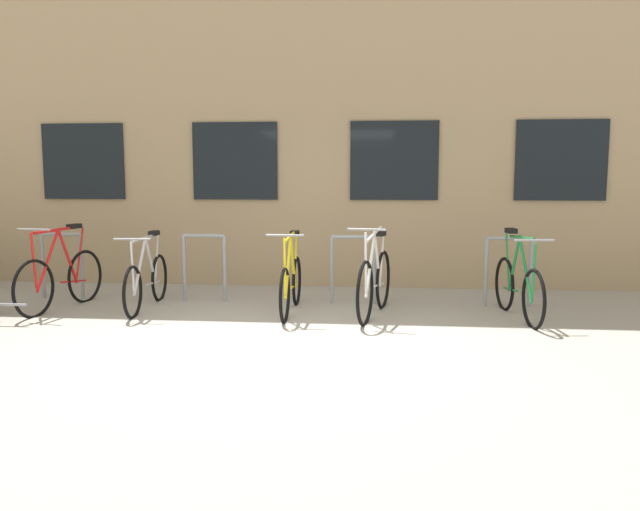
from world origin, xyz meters
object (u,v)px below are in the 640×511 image
bicycle_white (375,282)px  bicycle_yellow (291,283)px  bicycle_green (518,286)px  bicycle_silver (147,280)px  bicycle_red (61,278)px

bicycle_white → bicycle_yellow: 1.03m
bicycle_green → bicycle_silver: bearing=178.3°
bicycle_yellow → bicycle_silver: bearing=177.6°
bicycle_white → bicycle_green: (1.69, 0.01, -0.02)m
bicycle_red → bicycle_white: bearing=-0.1°
bicycle_white → bicycle_yellow: bicycle_white is taller
bicycle_yellow → bicycle_red: bearing=-178.8°
bicycle_white → bicycle_red: bearing=179.9°
bicycle_yellow → bicycle_green: bicycle_green is taller
bicycle_silver → bicycle_yellow: bicycle_yellow is taller
bicycle_silver → bicycle_green: size_ratio=1.03×
bicycle_silver → bicycle_green: bicycle_green is taller
bicycle_silver → bicycle_red: 1.08m
bicycle_silver → bicycle_red: size_ratio=1.03×
bicycle_yellow → bicycle_green: size_ratio=1.01×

